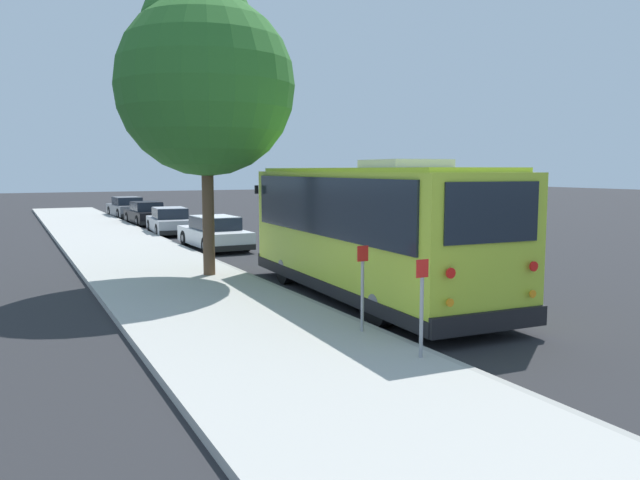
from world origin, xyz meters
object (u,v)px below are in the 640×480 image
object	(u,v)px
street_tree	(204,74)
sign_post_near	(422,307)
parked_sedan_silver	(170,222)
parked_sedan_gray	(127,208)
sign_post_far	(362,287)
shuttle_bus	(368,226)
parked_sedan_white	(214,233)
parked_sedan_black	(146,214)

from	to	relation	value
street_tree	sign_post_near	world-z (taller)	street_tree
parked_sedan_silver	parked_sedan_gray	distance (m)	11.58
parked_sedan_silver	sign_post_near	world-z (taller)	sign_post_near
sign_post_far	parked_sedan_gray	bearing A→B (deg)	-2.44
street_tree	parked_sedan_silver	bearing A→B (deg)	-8.83
parked_sedan_silver	sign_post_far	xyz separation A→B (m)	(-20.26, 1.34, 0.37)
sign_post_near	shuttle_bus	bearing A→B (deg)	-22.22
parked_sedan_silver	parked_sedan_white	bearing A→B (deg)	-174.03
parked_sedan_gray	sign_post_far	xyz separation A→B (m)	(-31.84, 1.36, 0.33)
parked_sedan_silver	sign_post_far	bearing A→B (deg)	-179.89
parked_sedan_black	parked_sedan_white	bearing A→B (deg)	179.61
parked_sedan_gray	street_tree	xyz separation A→B (m)	(-24.49, 2.02, 5.01)
street_tree	sign_post_far	xyz separation A→B (m)	(-7.35, -0.66, -4.68)
parked_sedan_black	parked_sedan_gray	size ratio (longest dim) A/B	1.00
parked_sedan_white	sign_post_near	bearing A→B (deg)	172.98
parked_sedan_silver	street_tree	size ratio (longest dim) A/B	0.53
shuttle_bus	parked_sedan_silver	size ratio (longest dim) A/B	2.08
parked_sedan_white	parked_sedan_gray	xyz separation A→B (m)	(17.95, 0.22, 0.03)
shuttle_bus	parked_sedan_white	distance (m)	10.91
parked_sedan_white	shuttle_bus	bearing A→B (deg)	-179.17
parked_sedan_black	street_tree	size ratio (longest dim) A/B	0.54
parked_sedan_gray	street_tree	size ratio (longest dim) A/B	0.54
sign_post_near	parked_sedan_black	bearing A→B (deg)	-2.86
parked_sedan_white	sign_post_far	xyz separation A→B (m)	(-13.89, 1.57, 0.36)
parked_sedan_silver	parked_sedan_black	size ratio (longest dim) A/B	0.98
parked_sedan_silver	parked_sedan_gray	world-z (taller)	parked_sedan_gray
parked_sedan_black	parked_sedan_gray	world-z (taller)	parked_sedan_gray
shuttle_bus	parked_sedan_silver	bearing A→B (deg)	4.84
sign_post_near	sign_post_far	bearing A→B (deg)	-0.00
shuttle_bus	parked_sedan_gray	xyz separation A→B (m)	(28.79, 0.62, -1.12)
shuttle_bus	sign_post_near	world-z (taller)	shuttle_bus
street_tree	sign_post_near	xyz separation A→B (m)	(-9.13, -0.66, -4.69)
shuttle_bus	parked_sedan_black	bearing A→B (deg)	4.21
sign_post_far	parked_sedan_black	bearing A→B (deg)	-3.06
parked_sedan_white	parked_sedan_silver	distance (m)	6.37
shuttle_bus	parked_sedan_black	distance (m)	22.93
parked_sedan_gray	sign_post_near	xyz separation A→B (m)	(-33.62, 1.36, 0.33)
parked_sedan_white	parked_sedan_gray	size ratio (longest dim) A/B	1.02
shuttle_bus	sign_post_near	xyz separation A→B (m)	(-4.83, 1.97, -0.79)
parked_sedan_gray	parked_sedan_silver	bearing A→B (deg)	176.86
parked_sedan_silver	parked_sedan_gray	bearing A→B (deg)	3.84
parked_sedan_black	street_tree	xyz separation A→B (m)	(-18.60, 2.05, 5.04)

